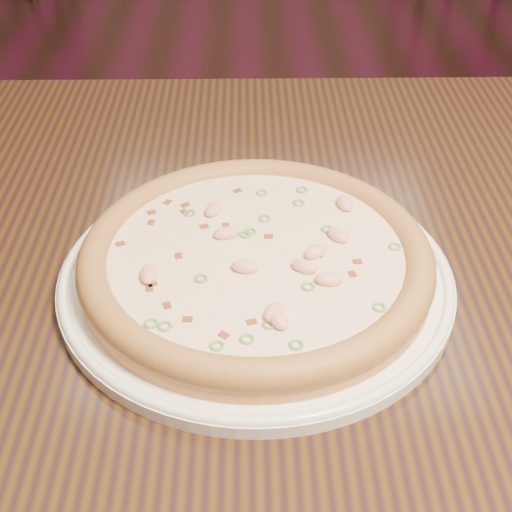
{
  "coord_description": "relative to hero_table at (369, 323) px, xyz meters",
  "views": [
    {
      "loc": [
        -0.13,
        -0.67,
        1.16
      ],
      "look_at": [
        -0.12,
        -0.18,
        0.78
      ],
      "focal_mm": 50.0,
      "sensor_mm": 36.0,
      "label": 1
    }
  ],
  "objects": [
    {
      "name": "hero_table",
      "position": [
        0.0,
        0.0,
        0.0
      ],
      "size": [
        1.2,
        0.8,
        0.75
      ],
      "color": "black",
      "rests_on": "ground"
    },
    {
      "name": "plate",
      "position": [
        -0.12,
        -0.05,
        0.11
      ],
      "size": [
        0.35,
        0.35,
        0.02
      ],
      "color": "white",
      "rests_on": "hero_table"
    },
    {
      "name": "pizza",
      "position": [
        -0.12,
        -0.05,
        0.13
      ],
      "size": [
        0.31,
        0.31,
        0.03
      ],
      "color": "tan",
      "rests_on": "plate"
    }
  ]
}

